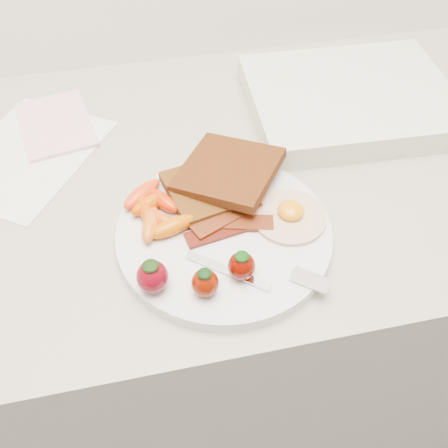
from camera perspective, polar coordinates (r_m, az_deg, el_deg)
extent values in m
cube|color=gray|center=(1.08, -2.48, -11.42)|extent=(2.00, 0.60, 0.90)
cylinder|color=silver|center=(0.63, 0.00, -1.13)|extent=(0.27, 0.27, 0.02)
cube|color=#3F1F08|center=(0.66, -1.89, 4.03)|extent=(0.12, 0.12, 0.01)
cube|color=#3B1A04|center=(0.66, 0.50, 6.12)|extent=(0.17, 0.17, 0.03)
cylinder|color=silver|center=(0.64, 7.48, 0.85)|extent=(0.11, 0.11, 0.01)
ellipsoid|color=orange|center=(0.63, 7.65, 1.53)|extent=(0.04, 0.04, 0.02)
cube|color=#350305|center=(0.62, -0.06, -0.71)|extent=(0.10, 0.04, 0.00)
cube|color=black|center=(0.62, 1.23, 0.19)|extent=(0.10, 0.05, 0.00)
cube|color=#491C0A|center=(0.63, 0.31, 0.87)|extent=(0.10, 0.06, 0.00)
ellipsoid|color=#CB4C00|center=(0.64, -8.55, 2.29)|extent=(0.06, 0.04, 0.02)
ellipsoid|color=#C74C0F|center=(0.62, -7.32, 0.55)|extent=(0.05, 0.05, 0.02)
ellipsoid|color=#D26416|center=(0.62, -8.38, -0.07)|extent=(0.04, 0.06, 0.02)
ellipsoid|color=#C83003|center=(0.65, -7.20, 2.75)|extent=(0.05, 0.06, 0.02)
ellipsoid|color=#E73B0F|center=(0.66, -9.35, 3.41)|extent=(0.06, 0.06, 0.02)
ellipsoid|color=#CC5A00|center=(0.61, -5.92, -0.29)|extent=(0.07, 0.04, 0.02)
ellipsoid|color=#D44600|center=(0.64, -9.06, 1.71)|extent=(0.03, 0.06, 0.02)
ellipsoid|color=#630311|center=(0.56, -8.18, -5.99)|extent=(0.04, 0.04, 0.04)
ellipsoid|color=black|center=(0.54, -8.41, -4.75)|extent=(0.02, 0.02, 0.01)
ellipsoid|color=#650E00|center=(0.55, -2.18, -6.75)|extent=(0.03, 0.03, 0.03)
ellipsoid|color=black|center=(0.54, -2.24, -5.69)|extent=(0.02, 0.02, 0.01)
ellipsoid|color=#530700|center=(0.57, 2.02, -4.82)|extent=(0.03, 0.03, 0.04)
ellipsoid|color=#083906|center=(0.55, 2.07, -3.71)|extent=(0.02, 0.02, 0.01)
cube|color=white|center=(0.58, 0.45, -5.32)|extent=(0.09, 0.07, 0.00)
cube|color=silver|center=(0.58, 9.84, -6.30)|extent=(0.05, 0.04, 0.00)
cube|color=white|center=(0.80, -21.67, 7.35)|extent=(0.28, 0.29, 0.00)
cube|color=beige|center=(0.84, -18.65, 10.78)|extent=(0.13, 0.17, 0.01)
cube|color=beige|center=(0.85, 14.20, 13.63)|extent=(0.33, 0.27, 0.04)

